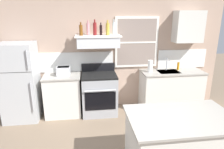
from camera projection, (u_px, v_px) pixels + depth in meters
back_wall at (110, 51)px, 4.65m from camera, size 5.40×0.11×2.70m
refrigerator at (20, 82)px, 4.20m from camera, size 0.70×0.72×1.63m
counter_left_of_stove at (63, 95)px, 4.47m from camera, size 0.79×0.63×0.91m
toaster at (64, 71)px, 4.30m from camera, size 0.30×0.20×0.19m
stove_range at (99, 93)px, 4.53m from camera, size 0.76×0.69×1.09m
range_hood_shelf at (98, 41)px, 4.28m from camera, size 0.96×0.52×0.24m
bottle_amber_wine at (81, 30)px, 4.16m from camera, size 0.07×0.07×0.27m
bottle_rose_pink at (88, 29)px, 4.23m from camera, size 0.07×0.07×0.31m
bottle_red_label_wine at (95, 29)px, 4.23m from camera, size 0.07×0.07×0.32m
bottle_balsamic_dark at (101, 30)px, 4.24m from camera, size 0.06×0.06×0.26m
bottle_champagne_gold_foil at (108, 29)px, 4.23m from camera, size 0.08×0.08×0.31m
bottle_clear_tall at (114, 29)px, 4.24m from camera, size 0.06×0.06×0.33m
counter_right_with_sink at (171, 89)px, 4.78m from camera, size 1.43×0.63×0.91m
sink_faucet at (167, 63)px, 4.68m from camera, size 0.03×0.17×0.28m
paper_towel_roll at (150, 66)px, 4.54m from camera, size 0.11×0.11×0.27m
dish_soap_bottle at (178, 66)px, 4.74m from camera, size 0.06×0.06×0.18m
kitchen_island at (179, 146)px, 2.74m from camera, size 1.40×0.90×0.91m
upper_cabinet_right at (188, 27)px, 4.54m from camera, size 0.64×0.32×0.70m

